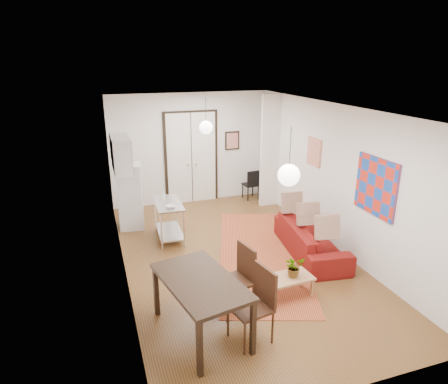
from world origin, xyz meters
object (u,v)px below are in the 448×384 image
object	(u,v)px
kitchen_counter	(169,216)
dining_chair_far	(248,297)
sofa	(311,239)
black_side_chair	(249,181)
dining_chair_near	(231,272)
fridge	(130,197)
dining_table	(201,286)
coffee_table	(288,280)

from	to	relation	value
kitchen_counter	dining_chair_far	distance (m)	3.52
sofa	black_side_chair	bearing A→B (deg)	6.40
kitchen_counter	dining_chair_near	size ratio (longest dim) A/B	1.03
black_side_chair	sofa	bearing A→B (deg)	82.00
kitchen_counter	black_side_chair	distance (m)	3.26
sofa	dining_chair_near	bearing A→B (deg)	127.77
fridge	black_side_chair	size ratio (longest dim) A/B	1.79
dining_chair_far	sofa	bearing A→B (deg)	120.39
sofa	dining_chair_far	world-z (taller)	dining_chair_far
dining_table	dining_chair_far	distance (m)	0.66
coffee_table	dining_chair_near	distance (m)	1.03
sofa	dining_chair_near	world-z (taller)	dining_chair_near
dining_chair_far	kitchen_counter	bearing A→B (deg)	175.13
sofa	dining_chair_far	xyz separation A→B (m)	(-2.11, -1.91, 0.31)
dining_chair_near	dining_chair_far	distance (m)	0.70
dining_table	black_side_chair	distance (m)	5.89
fridge	dining_table	size ratio (longest dim) A/B	0.88
dining_table	dining_chair_near	distance (m)	0.77
kitchen_counter	fridge	distance (m)	1.14
sofa	kitchen_counter	xyz separation A→B (m)	(-2.53, 1.59, 0.21)
black_side_chair	dining_chair_far	bearing A→B (deg)	61.40
kitchen_counter	dining_table	world-z (taller)	dining_table
fridge	dining_table	xyz separation A→B (m)	(0.52, -4.13, 0.02)
dining_table	black_side_chair	xyz separation A→B (m)	(2.81, 5.17, -0.28)
coffee_table	kitchen_counter	bearing A→B (deg)	116.47
sofa	kitchen_counter	distance (m)	2.99
dining_chair_near	dining_table	bearing A→B (deg)	-64.29
dining_table	fridge	bearing A→B (deg)	97.17
coffee_table	dining_chair_far	world-z (taller)	dining_chair_far
dining_table	coffee_table	bearing A→B (deg)	15.61
dining_chair_near	black_side_chair	distance (m)	5.21
coffee_table	dining_table	world-z (taller)	dining_table
dining_table	black_side_chair	bearing A→B (deg)	61.50
dining_table	dining_chair_near	world-z (taller)	dining_chair_near
sofa	coffee_table	distance (m)	1.67
sofa	dining_chair_far	distance (m)	2.86
dining_chair_far	black_side_chair	world-z (taller)	dining_chair_far
dining_chair_far	black_side_chair	distance (m)	5.85
dining_table	black_side_chair	world-z (taller)	dining_table
kitchen_counter	coffee_table	bearing A→B (deg)	-61.05
coffee_table	black_side_chair	world-z (taller)	black_side_chair
coffee_table	dining_chair_far	size ratio (longest dim) A/B	0.79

